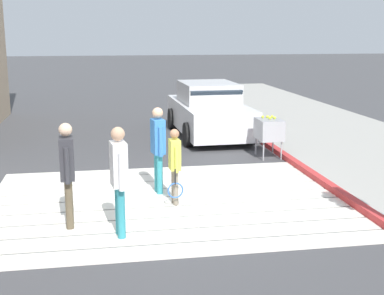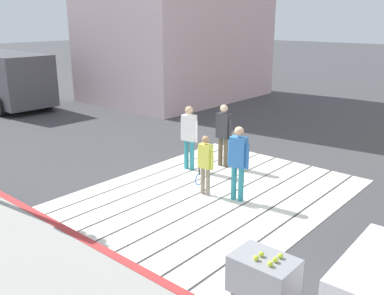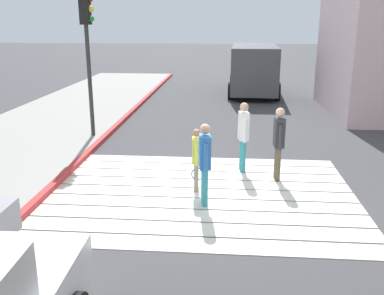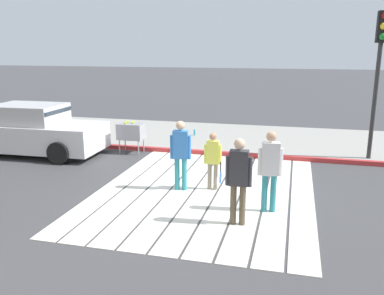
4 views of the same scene
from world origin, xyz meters
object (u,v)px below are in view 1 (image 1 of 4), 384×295
(car_parked_near_curb, at_px, (209,111))
(tennis_ball_cart, at_px, (269,129))
(pedestrian_child_with_racket, at_px, (175,162))
(pedestrian_adult_side, at_px, (67,168))
(pedestrian_adult_trailing, at_px, (158,144))
(pedestrian_adult_lead, at_px, (119,174))

(car_parked_near_curb, bearing_deg, tennis_ball_cart, 107.24)
(tennis_ball_cart, xyz_separation_m, pedestrian_child_with_racket, (2.77, 3.21, 0.08))
(pedestrian_adult_side, bearing_deg, pedestrian_adult_trailing, -135.17)
(pedestrian_adult_lead, height_order, pedestrian_child_with_racket, pedestrian_adult_lead)
(tennis_ball_cart, distance_m, pedestrian_child_with_racket, 4.24)
(pedestrian_adult_side, xyz_separation_m, pedestrian_child_with_racket, (-1.79, -0.84, -0.20))
(car_parked_near_curb, relative_size, pedestrian_adult_lead, 2.58)
(pedestrian_adult_trailing, xyz_separation_m, pedestrian_adult_side, (1.58, 1.57, 0.01))
(tennis_ball_cart, relative_size, pedestrian_child_with_racket, 0.74)
(car_parked_near_curb, distance_m, tennis_ball_cart, 3.04)
(tennis_ball_cart, height_order, pedestrian_child_with_racket, pedestrian_child_with_racket)
(pedestrian_adult_trailing, bearing_deg, car_parked_near_curb, -111.15)
(car_parked_near_curb, distance_m, pedestrian_adult_trailing, 5.78)
(pedestrian_child_with_racket, bearing_deg, pedestrian_adult_trailing, -73.56)
(tennis_ball_cart, distance_m, pedestrian_adult_lead, 5.95)
(pedestrian_adult_trailing, relative_size, pedestrian_adult_side, 0.99)
(pedestrian_adult_lead, bearing_deg, pedestrian_adult_side, -33.86)
(pedestrian_adult_side, distance_m, pedestrian_child_with_racket, 1.99)
(car_parked_near_curb, xyz_separation_m, pedestrian_adult_trailing, (2.09, 5.39, 0.23))
(pedestrian_adult_lead, xyz_separation_m, pedestrian_adult_trailing, (-0.80, -2.09, -0.02))
(tennis_ball_cart, bearing_deg, pedestrian_adult_side, 41.63)
(pedestrian_adult_trailing, xyz_separation_m, pedestrian_child_with_racket, (-0.21, 0.73, -0.19))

